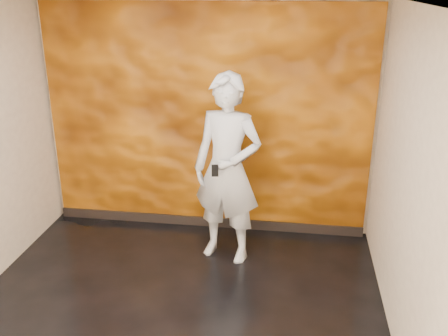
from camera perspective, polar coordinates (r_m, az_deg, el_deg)
room at (r=4.18m, az=-6.85°, el=-1.53°), size 4.02×4.02×2.81m
feature_wall at (r=6.00m, az=-2.03°, el=5.36°), size 3.90×0.06×2.75m
baseboard at (r=6.44m, az=-1.94°, el=-6.12°), size 3.90×0.04×0.12m
man at (r=5.38m, az=0.39°, el=-0.20°), size 0.87×0.68×2.10m
phone at (r=5.11m, az=-1.04°, el=-0.29°), size 0.07×0.03×0.13m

